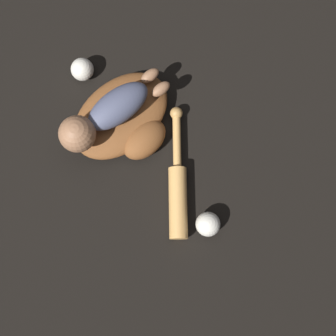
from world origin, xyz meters
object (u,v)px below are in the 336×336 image
at_px(baseball_glove, 125,119).
at_px(baby_figure, 104,116).
at_px(baseball_bat, 178,187).
at_px(baseball, 208,224).
at_px(baseball_spare, 82,69).

bearing_deg(baseball_glove, baby_figure, -42.94).
xyz_separation_m(baseball_bat, baseball, (0.06, 0.13, 0.01)).
bearing_deg(baseball_bat, baseball_spare, -113.52).
distance_m(baseball_glove, baseball_spare, 0.22).
relative_size(baby_figure, baseball_spare, 4.91).
bearing_deg(baseball_spare, baseball, 66.45).
bearing_deg(baseball_glove, baseball_spare, -112.51).
distance_m(baseball_glove, baseball, 0.42).
relative_size(baby_figure, baseball_bat, 0.95).
bearing_deg(baby_figure, baseball_spare, -127.22).
bearing_deg(baseball_glove, baseball, 65.90).
height_order(baseball_glove, baseball, baseball_glove).
height_order(baseball_bat, baseball_spare, baseball_spare).
height_order(baseball_glove, baby_figure, baby_figure).
height_order(baseball_bat, baseball, baseball).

